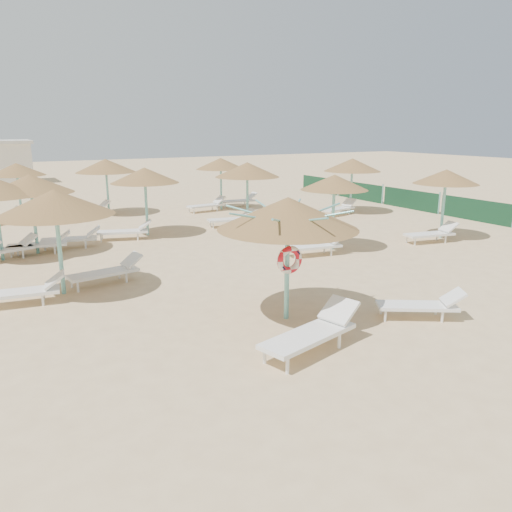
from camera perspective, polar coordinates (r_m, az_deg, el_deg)
ground at (r=11.58m, az=4.44°, el=-6.87°), size 120.00×120.00×0.00m
main_palapa at (r=10.80m, az=3.66°, el=4.84°), size 3.08×3.08×2.76m
lounger_main_a at (r=9.76m, az=6.58°, el=-8.58°), size 2.39×1.26×0.83m
lounger_main_b at (r=11.92m, az=18.51°, el=-5.29°), size 1.91×1.48×0.69m
palapa_field at (r=20.50m, az=-8.80°, el=8.99°), size 19.54×14.76×2.73m
windbreak_fence at (r=27.79m, az=17.29°, el=6.18°), size 0.08×19.84×1.10m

